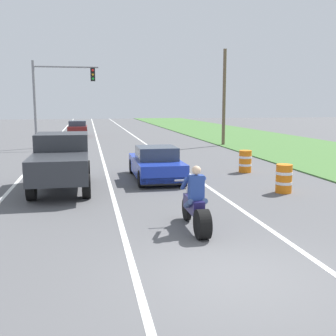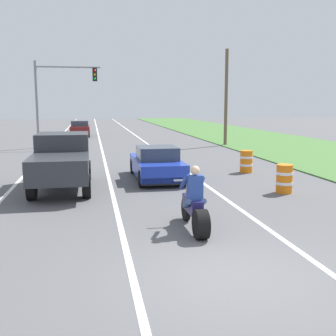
{
  "view_description": "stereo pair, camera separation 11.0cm",
  "coord_description": "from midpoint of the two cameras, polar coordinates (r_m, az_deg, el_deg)",
  "views": [
    {
      "loc": [
        -2.56,
        -6.75,
        3.09
      ],
      "look_at": [
        -0.02,
        6.37,
        1.0
      ],
      "focal_mm": 44.1,
      "sensor_mm": 36.0,
      "label": 1
    },
    {
      "loc": [
        -2.45,
        -6.77,
        3.09
      ],
      "look_at": [
        -0.02,
        6.37,
        1.0
      ],
      "focal_mm": 44.1,
      "sensor_mm": 36.0,
      "label": 2
    }
  ],
  "objects": [
    {
      "name": "motorcycle_with_rider",
      "position": [
        10.08,
        4.04,
        -5.46
      ],
      "size": [
        0.7,
        2.21,
        1.62
      ],
      "color": "black",
      "rests_on": "ground"
    },
    {
      "name": "utility_pole_roadside",
      "position": [
        31.06,
        8.13,
        9.57
      ],
      "size": [
        0.24,
        0.24,
        7.01
      ],
      "primitive_type": "cylinder",
      "color": "brown",
      "rests_on": "ground"
    },
    {
      "name": "lane_stripe_left_solid",
      "position": [
        27.09,
        -16.57,
        1.98
      ],
      "size": [
        0.14,
        120.0,
        0.01
      ],
      "primitive_type": "cube",
      "color": "white",
      "rests_on": "ground"
    },
    {
      "name": "pickup_truck_left_lane_dark_grey",
      "position": [
        15.38,
        -14.26,
        1.21
      ],
      "size": [
        2.02,
        4.8,
        1.98
      ],
      "color": "#2D3035",
      "rests_on": "ground"
    },
    {
      "name": "lane_stripe_centre_dashed",
      "position": [
        26.95,
        -8.93,
        2.2
      ],
      "size": [
        0.14,
        120.0,
        0.01
      ],
      "primitive_type": "cube",
      "color": "white",
      "rests_on": "ground"
    },
    {
      "name": "traffic_light_mast_near",
      "position": [
        30.09,
        -15.01,
        10.3
      ],
      "size": [
        4.49,
        0.34,
        6.0
      ],
      "color": "gray",
      "rests_on": "ground"
    },
    {
      "name": "sports_car_blue",
      "position": [
        16.94,
        -1.38,
        0.54
      ],
      "size": [
        1.84,
        4.3,
        1.37
      ],
      "color": "#1E38B2",
      "rests_on": "ground"
    },
    {
      "name": "grass_verge_right",
      "position": [
        30.55,
        17.76,
        2.71
      ],
      "size": [
        10.0,
        120.0,
        0.06
      ],
      "primitive_type": "cube",
      "color": "#477538",
      "rests_on": "ground"
    },
    {
      "name": "construction_barrel_nearest",
      "position": [
        14.94,
        15.98,
        -1.42
      ],
      "size": [
        0.58,
        0.58,
        1.0
      ],
      "color": "orange",
      "rests_on": "ground"
    },
    {
      "name": "lane_stripe_right_solid",
      "position": [
        27.28,
        -1.35,
        2.39
      ],
      "size": [
        0.14,
        120.0,
        0.01
      ],
      "primitive_type": "cube",
      "color": "white",
      "rests_on": "ground"
    },
    {
      "name": "construction_barrel_mid",
      "position": [
        19.0,
        10.93,
        0.9
      ],
      "size": [
        0.58,
        0.58,
        1.0
      ],
      "color": "orange",
      "rests_on": "ground"
    },
    {
      "name": "distant_car_far_ahead",
      "position": [
        40.19,
        -11.99,
        5.39
      ],
      "size": [
        1.8,
        4.0,
        1.5
      ],
      "color": "maroon",
      "rests_on": "ground"
    },
    {
      "name": "ground_plane",
      "position": [
        7.84,
        9.34,
        -14.43
      ],
      "size": [
        160.0,
        160.0,
        0.0
      ],
      "primitive_type": "plane",
      "color": "#565659"
    }
  ]
}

